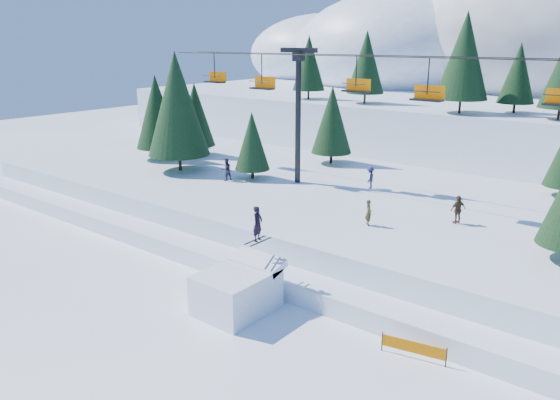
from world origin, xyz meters
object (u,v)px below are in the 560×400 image
Objects in this scene: chairlift at (423,104)px; banner_far at (483,347)px; banner_near at (413,347)px; jump_kicker at (238,289)px.

chairlift is 17.25m from banner_far.
chairlift is 16.38× the size of banner_far.
banner_near is (6.48, -13.81, -8.78)m from chairlift.
jump_kicker is at bearing -99.38° from chairlift.
jump_kicker is 1.86× the size of banner_near.
banner_far is (2.36, 1.87, 0.00)m from banner_near.
chairlift is at bearing 126.52° from banner_far.
banner_far is at bearing -53.48° from chairlift.
jump_kicker is at bearing -163.85° from banner_far.
chairlift is 17.60m from banner_near.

